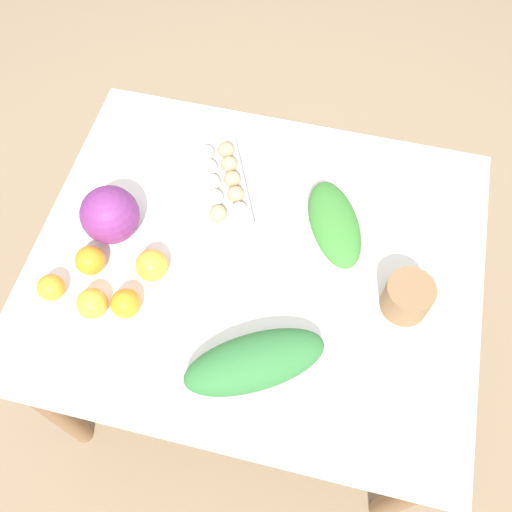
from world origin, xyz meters
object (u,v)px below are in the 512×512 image
Objects in this scene: egg_carton at (223,187)px; orange_1 at (126,303)px; orange_4 at (152,265)px; paper_bag at (408,297)px; orange_0 at (90,260)px; greens_bunch_kale at (335,224)px; greens_bunch_chard at (255,362)px; orange_3 at (92,304)px; cabbage_purple at (110,214)px; orange_2 at (51,288)px.

orange_1 is at bearing -44.75° from egg_carton.
paper_bag is at bearing 5.24° from orange_4.
paper_bag reaches higher than orange_0.
orange_4 is (-0.42, -0.23, 0.01)m from greens_bunch_kale.
greens_bunch_chard is 0.42m from orange_3.
orange_3 reaches higher than orange_1.
orange_0 is 1.04× the size of orange_1.
cabbage_purple is 0.23m from orange_3.
cabbage_purple is 2.06× the size of orange_1.
orange_4 is at bearing 50.87° from orange_3.
greens_bunch_kale is at bearing 37.32° from orange_1.
greens_bunch_chard is 4.08× the size of orange_4.
egg_carton is 0.29m from orange_4.
egg_carton is at bearing 48.85° from orange_2.
cabbage_purple is 1.99× the size of orange_0.
egg_carton is 4.19× the size of orange_3.
greens_bunch_kale is (-0.20, 0.17, -0.02)m from paper_bag.
orange_0 is 1.13× the size of orange_2.
orange_0 is at bearing -156.25° from greens_bunch_kale.
paper_bag reaches higher than orange_3.
orange_2 is at bearing -111.74° from cabbage_purple.
orange_3 is (0.11, -0.02, 0.00)m from orange_2.
greens_bunch_chard is 4.55× the size of orange_1.
egg_carton is 0.45m from orange_3.
greens_bunch_kale is at bearing 13.39° from cabbage_purple.
greens_bunch_kale is at bearing 58.80° from egg_carton.
egg_carton is 0.55m from paper_bag.
orange_4 reaches higher than orange_2.
orange_1 is 0.08m from orange_3.
greens_bunch_kale is at bearing 74.74° from greens_bunch_chard.
greens_bunch_kale is 3.54× the size of orange_0.
orange_0 is at bearing -66.99° from egg_carton.
paper_bag is at bearing 11.37° from orange_2.
cabbage_purple is at bearing -80.21° from egg_carton.
egg_carton reaches higher than orange_0.
orange_0 is (-0.26, -0.29, -0.00)m from egg_carton.
paper_bag is at bearing -3.07° from cabbage_purple.
greens_bunch_chard is 4.39× the size of orange_0.
paper_bag is 1.44× the size of orange_4.
egg_carton is at bearing 173.30° from greens_bunch_kale.
greens_bunch_kale is 3.29× the size of orange_4.
orange_0 is at bearing 160.76° from greens_bunch_chard.
orange_4 reaches higher than greens_bunch_kale.
egg_carton is 4.18× the size of orange_0.
orange_1 is at bearing 0.40° from orange_2.
paper_bag is (0.51, -0.21, 0.01)m from egg_carton.
orange_2 is at bearing 171.09° from orange_3.
cabbage_purple is 2.25× the size of orange_2.
orange_0 is (-0.57, -0.25, 0.01)m from greens_bunch_kale.
orange_4 is (-0.31, 0.18, -0.01)m from greens_bunch_chard.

